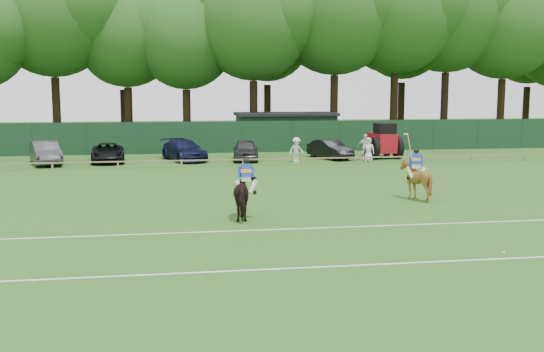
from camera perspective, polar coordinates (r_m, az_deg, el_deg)
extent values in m
plane|color=#1E4C14|center=(23.94, -0.04, -4.31)|extent=(160.00, 160.00, 0.00)
imported|color=black|center=(24.76, -2.33, -1.71)|extent=(1.11, 2.26, 1.87)
imported|color=brown|center=(29.73, 12.75, -0.33)|extent=(2.01, 2.11, 1.84)
imported|color=#323335|center=(45.17, -19.63, 1.96)|extent=(2.97, 5.02, 1.56)
imported|color=black|center=(45.23, -14.50, 2.02)|extent=(2.57, 4.89, 1.31)
imported|color=#111438|center=(45.33, -7.88, 2.30)|extent=(3.58, 5.45, 1.47)
imported|color=#2F2F32|center=(45.02, -2.38, 2.33)|extent=(2.20, 4.47, 1.47)
imported|color=black|center=(46.28, 5.22, 2.40)|extent=(2.80, 4.42, 1.38)
imported|color=silver|center=(43.85, 2.20, 2.36)|extent=(1.25, 0.94, 1.73)
imported|color=silver|center=(45.71, 8.33, 2.58)|extent=(1.16, 0.67, 1.85)
imported|color=silver|center=(44.91, 8.64, 2.37)|extent=(0.96, 0.81, 1.67)
cube|color=silver|center=(24.67, -2.33, -0.24)|extent=(0.37, 0.28, 0.18)
cube|color=blue|center=(24.62, -2.34, 0.49)|extent=(0.41, 0.32, 0.51)
cube|color=gold|center=(24.63, -2.34, 0.45)|extent=(0.44, 0.31, 0.18)
sphere|color=black|center=(24.58, -2.34, 1.35)|extent=(0.25, 0.25, 0.25)
cylinder|color=silver|center=(24.68, -1.72, -0.94)|extent=(0.42, 0.33, 0.59)
cylinder|color=silver|center=(24.64, -2.93, -0.96)|extent=(0.42, 0.35, 0.59)
cube|color=silver|center=(29.65, 12.78, 0.88)|extent=(0.43, 0.38, 0.18)
cube|color=blue|center=(29.61, 12.80, 1.49)|extent=(0.49, 0.43, 0.51)
cube|color=gold|center=(29.61, 12.80, 1.45)|extent=(0.51, 0.43, 0.18)
sphere|color=black|center=(29.57, 12.82, 2.20)|extent=(0.25, 0.25, 0.25)
cylinder|color=silver|center=(29.63, 13.27, 0.27)|extent=(0.47, 0.28, 0.59)
cylinder|color=silver|center=(29.64, 12.26, 0.31)|extent=(0.39, 0.45, 0.59)
cylinder|color=tan|center=(29.61, 12.25, 2.58)|extent=(0.06, 0.64, 1.17)
sphere|color=silver|center=(20.85, 20.08, -6.50)|extent=(0.09, 0.09, 0.09)
cube|color=silver|center=(18.21, 2.99, -8.21)|extent=(60.00, 0.10, 0.01)
cube|color=silver|center=(22.97, 0.36, -4.82)|extent=(60.00, 0.10, 0.01)
cube|color=#997F5B|center=(41.53, -3.98, 1.46)|extent=(62.00, 0.08, 0.08)
cube|color=#14351E|center=(50.39, -4.92, 3.48)|extent=(92.00, 0.04, 2.50)
cube|color=#14331E|center=(54.11, 1.20, 3.97)|extent=(8.00, 4.00, 2.80)
cube|color=black|center=(54.03, 1.21, 5.58)|extent=(8.40, 4.40, 0.24)
cube|color=#A00E18|center=(47.35, 9.85, 2.97)|extent=(1.52, 2.64, 1.39)
cube|color=black|center=(46.88, 10.08, 4.10)|extent=(1.36, 1.46, 0.96)
cylinder|color=black|center=(46.35, 9.15, 2.48)|extent=(0.40, 1.62, 1.60)
cylinder|color=black|center=(47.04, 11.21, 2.51)|extent=(0.40, 1.62, 1.60)
cylinder|color=black|center=(48.11, 8.47, 2.24)|extent=(0.37, 0.87, 0.86)
cylinder|color=black|center=(48.70, 10.24, 2.27)|extent=(0.37, 0.87, 0.86)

